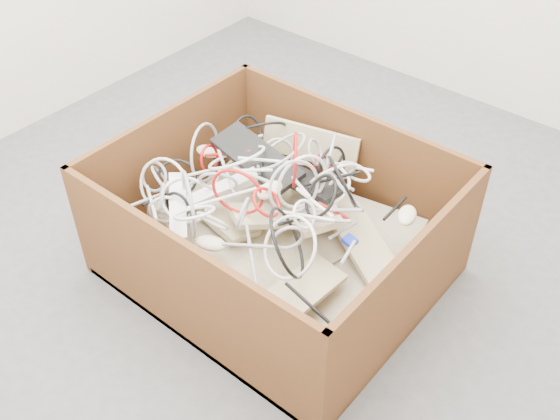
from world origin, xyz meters
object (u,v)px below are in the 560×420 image
Objects in this scene: power_strip_right at (178,208)px; vga_plug at (350,241)px; cardboard_box at (274,243)px; power_strip_left at (222,189)px.

power_strip_right reaches higher than vga_plug.
cardboard_box is 0.39m from vga_plug.
cardboard_box is at bearing 89.74° from power_strip_right.
cardboard_box is at bearing -34.81° from power_strip_left.
power_strip_left is 0.92× the size of power_strip_right.
power_strip_left is (-0.18, -0.08, 0.23)m from cardboard_box.
cardboard_box reaches higher than power_strip_left.
cardboard_box reaches higher than power_strip_right.
vga_plug is (0.51, 0.10, -0.02)m from power_strip_left.
cardboard_box is at bearing -170.15° from vga_plug.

